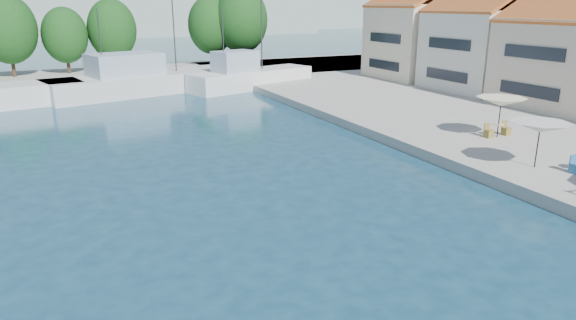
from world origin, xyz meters
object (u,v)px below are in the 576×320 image
trawler_03 (152,81)px  umbrella_cream (501,102)px  umbrella_white (540,127)px  trawler_04 (249,78)px

trawler_03 → umbrella_cream: bearing=-77.7°
trawler_03 → umbrella_white: trawler_03 is taller
trawler_04 → umbrella_cream: 27.35m
trawler_04 → umbrella_cream: (5.35, -26.77, 1.64)m
umbrella_cream → umbrella_white: bearing=-119.7°
trawler_04 → umbrella_white: (2.47, -31.83, 1.51)m
umbrella_cream → trawler_03: bearing=116.7°
trawler_03 → umbrella_white: bearing=-85.5°
trawler_03 → trawler_04: 9.37m
trawler_03 → umbrella_white: 35.86m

